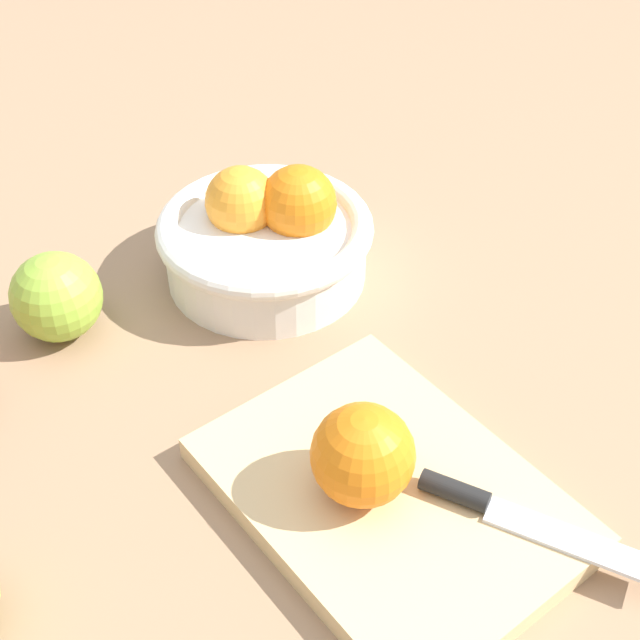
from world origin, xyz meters
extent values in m
plane|color=#997556|center=(0.00, 0.00, 0.00)|extent=(2.40, 2.40, 0.00)
cylinder|color=white|center=(-0.18, 0.13, 0.02)|extent=(0.17, 0.17, 0.05)
torus|color=white|center=(-0.18, 0.13, 0.05)|extent=(0.18, 0.18, 0.02)
sphere|color=orange|center=(-0.17, 0.16, 0.06)|extent=(0.06, 0.06, 0.06)
sphere|color=orange|center=(-0.21, 0.13, 0.06)|extent=(0.06, 0.06, 0.06)
cube|color=#DBB77F|center=(0.06, 0.04, 0.01)|extent=(0.25, 0.18, 0.02)
sphere|color=orange|center=(0.05, 0.03, 0.05)|extent=(0.07, 0.07, 0.07)
cube|color=silver|center=(0.17, 0.09, 0.02)|extent=(0.11, 0.06, 0.00)
cylinder|color=black|center=(0.10, 0.06, 0.03)|extent=(0.05, 0.03, 0.01)
sphere|color=#8EB738|center=(-0.23, -0.04, 0.04)|extent=(0.07, 0.07, 0.07)
camera|label=1|loc=(0.31, -0.23, 0.48)|focal=49.89mm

